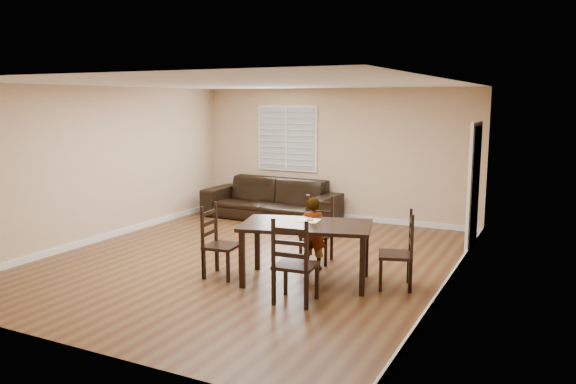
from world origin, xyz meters
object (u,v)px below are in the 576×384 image
object	(u,v)px
chair_near	(319,231)
donut	(310,219)
chair_right	(405,253)
chair_far	(292,266)
dining_table	(306,230)
chair_left	(214,244)
child	(313,233)
sofa	(271,199)

from	to	relation	value
chair_near	donut	world-z (taller)	chair_near
chair_near	chair_right	world-z (taller)	chair_right
chair_far	donut	size ratio (longest dim) A/B	11.21
dining_table	chair_far	distance (m)	0.95
chair_far	chair_right	xyz separation A→B (m)	(1.05, 1.25, -0.02)
chair_left	donut	xyz separation A→B (m)	(1.24, 0.52, 0.37)
chair_far	chair_near	bearing A→B (deg)	-80.77
child	chair_right	bearing A→B (deg)	163.22
chair_left	sofa	xyz separation A→B (m)	(-1.12, 3.76, -0.05)
donut	chair_left	bearing A→B (deg)	-157.12
chair_far	chair_right	bearing A→B (deg)	-135.10
chair_right	donut	size ratio (longest dim) A/B	10.73
dining_table	chair_left	world-z (taller)	chair_left
dining_table	donut	size ratio (longest dim) A/B	20.11
chair_near	dining_table	bearing A→B (deg)	-83.66
dining_table	chair_far	bearing A→B (deg)	-91.46
chair_left	sofa	bearing A→B (deg)	10.10
chair_near	sofa	size ratio (longest dim) A/B	0.35
dining_table	donut	xyz separation A→B (m)	(-0.03, 0.19, 0.11)
dining_table	donut	distance (m)	0.22
dining_table	child	bearing A→B (deg)	90.00
chair_right	sofa	bearing A→B (deg)	-147.30
chair_right	donut	distance (m)	1.36
dining_table	chair_far	world-z (taller)	chair_far
chair_near	chair_far	world-z (taller)	chair_far
chair_far	sofa	bearing A→B (deg)	-63.90
child	chair_far	bearing A→B (deg)	97.72
chair_near	chair_left	size ratio (longest dim) A/B	0.98
chair_left	donut	world-z (taller)	chair_left
dining_table	chair_near	distance (m)	1.13
chair_near	sofa	bearing A→B (deg)	123.52
donut	sofa	size ratio (longest dim) A/B	0.03
chair_left	chair_near	bearing A→B (deg)	-42.09
chair_near	chair_far	distance (m)	2.02
child	sofa	distance (m)	3.59
chair_near	chair_left	distance (m)	1.71
sofa	chair_left	bearing A→B (deg)	-71.20
chair_near	sofa	distance (m)	3.17
chair_far	chair_right	size ratio (longest dim) A/B	1.04
chair_near	chair_far	xyz separation A→B (m)	(0.50, -1.95, 0.03)
chair_near	child	distance (m)	0.47
sofa	donut	bearing A→B (deg)	-51.65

